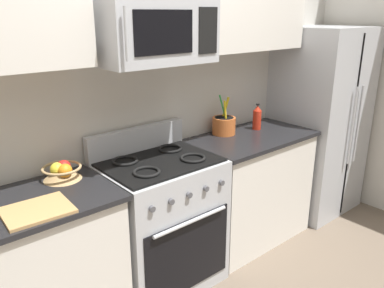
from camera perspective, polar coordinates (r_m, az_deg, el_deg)
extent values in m
cube|color=beige|center=(2.74, -9.49, 7.03)|extent=(8.00, 0.10, 2.60)
cube|color=silver|center=(2.43, -24.55, -18.51)|extent=(1.13, 0.54, 0.88)
cube|color=black|center=(2.20, -26.15, -8.90)|extent=(1.17, 0.58, 0.03)
cube|color=#B2B5BA|center=(2.75, -4.53, -11.60)|extent=(0.76, 0.58, 0.91)
cube|color=black|center=(2.60, -0.48, -15.86)|extent=(0.67, 0.01, 0.51)
cylinder|color=#B2B5BA|center=(2.45, -0.09, -11.22)|extent=(0.57, 0.02, 0.02)
cube|color=black|center=(2.55, -4.79, -2.58)|extent=(0.73, 0.53, 0.02)
cube|color=#B2B5BA|center=(2.73, -8.06, 0.56)|extent=(0.76, 0.06, 0.18)
torus|color=black|center=(2.36, -6.64, -4.08)|extent=(0.17, 0.17, 0.02)
torus|color=black|center=(2.56, 0.12, -2.06)|extent=(0.17, 0.17, 0.02)
torus|color=black|center=(2.55, -9.74, -2.42)|extent=(0.17, 0.17, 0.02)
torus|color=black|center=(2.74, -3.21, -0.67)|extent=(0.17, 0.17, 0.02)
cylinder|color=#4C4C51|center=(2.24, -5.82, -9.41)|extent=(0.04, 0.02, 0.04)
cylinder|color=#4C4C51|center=(2.31, -3.01, -8.41)|extent=(0.04, 0.02, 0.04)
cylinder|color=#4C4C51|center=(2.38, -0.38, -7.45)|extent=(0.04, 0.02, 0.04)
cylinder|color=#4C4C51|center=(2.46, 2.07, -6.53)|extent=(0.04, 0.02, 0.04)
cylinder|color=#4C4C51|center=(2.55, 4.35, -5.67)|extent=(0.04, 0.02, 0.04)
cube|color=silver|center=(3.31, 8.37, -6.58)|extent=(1.00, 0.54, 0.88)
cube|color=black|center=(3.14, 8.76, 0.95)|extent=(1.04, 0.58, 0.03)
cube|color=#B2B5BA|center=(3.87, 17.97, 3.09)|extent=(0.77, 0.65, 1.72)
cube|color=black|center=(3.72, 22.26, 1.97)|extent=(0.01, 0.01, 1.64)
cylinder|color=#B2B5BA|center=(3.65, 22.33, 2.39)|extent=(0.02, 0.02, 0.69)
cylinder|color=#B2B5BA|center=(3.74, 23.05, 2.65)|extent=(0.02, 0.02, 0.69)
cube|color=#B2B5BA|center=(2.41, -5.76, 16.10)|extent=(0.71, 0.40, 0.38)
cube|color=black|center=(2.20, -4.03, 15.92)|extent=(0.39, 0.01, 0.24)
cube|color=black|center=(2.41, 2.35, 16.18)|extent=(0.14, 0.01, 0.27)
cylinder|color=#B2B5BA|center=(2.04, -9.56, 15.49)|extent=(0.02, 0.02, 0.27)
cylinder|color=#D1662D|center=(3.14, 4.67, 2.68)|extent=(0.18, 0.18, 0.14)
cylinder|color=black|center=(3.14, 4.67, 2.87)|extent=(0.15, 0.15, 0.12)
cylinder|color=yellow|center=(3.09, 4.92, 4.05)|extent=(0.04, 0.03, 0.25)
cylinder|color=yellow|center=(3.17, 4.71, 4.52)|extent=(0.06, 0.06, 0.26)
cylinder|color=green|center=(3.10, 4.72, 4.52)|extent=(0.07, 0.07, 0.29)
cone|color=tan|center=(2.41, -18.39, -4.09)|extent=(0.22, 0.22, 0.07)
torus|color=tan|center=(2.40, -18.48, -3.30)|extent=(0.23, 0.23, 0.02)
sphere|color=red|center=(2.42, -18.19, -3.21)|extent=(0.08, 0.08, 0.08)
sphere|color=orange|center=(2.37, -18.01, -3.72)|extent=(0.08, 0.08, 0.08)
sphere|color=yellow|center=(2.40, -19.06, -3.51)|extent=(0.08, 0.08, 0.08)
sphere|color=#9EB74C|center=(2.41, -19.11, -3.43)|extent=(0.08, 0.08, 0.08)
cube|color=tan|center=(2.09, -21.65, -8.98)|extent=(0.33, 0.28, 0.02)
cylinder|color=red|center=(3.30, 9.45, 3.48)|extent=(0.07, 0.07, 0.16)
cone|color=red|center=(3.28, 9.54, 5.20)|extent=(0.06, 0.06, 0.04)
cylinder|color=black|center=(3.27, 9.57, 5.71)|extent=(0.03, 0.03, 0.01)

